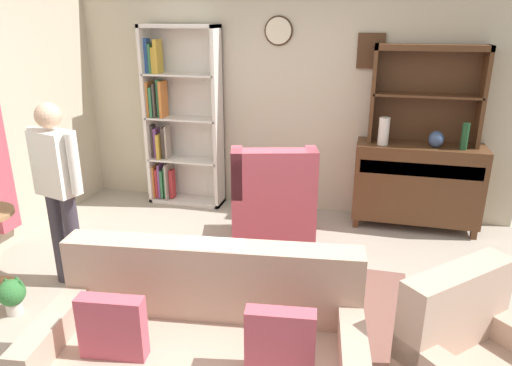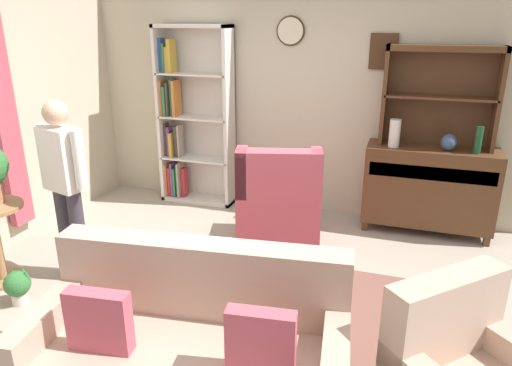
# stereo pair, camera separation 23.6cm
# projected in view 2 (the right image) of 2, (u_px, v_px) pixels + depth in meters

# --- Properties ---
(ground_plane) EXTENTS (5.40, 4.60, 0.02)m
(ground_plane) POSITION_uv_depth(u_px,v_px,m) (237.00, 300.00, 3.81)
(ground_plane) COLOR #9E9384
(wall_back) EXTENTS (5.00, 0.09, 2.80)m
(wall_back) POSITION_uv_depth(u_px,v_px,m) (301.00, 90.00, 5.25)
(wall_back) COLOR #BCB299
(wall_back) RESTS_ON ground_plane
(area_rug) EXTENTS (2.27, 2.13, 0.01)m
(area_rug) POSITION_uv_depth(u_px,v_px,m) (248.00, 325.00, 3.48)
(area_rug) COLOR brown
(area_rug) RESTS_ON ground_plane
(bookshelf) EXTENTS (0.90, 0.30, 2.10)m
(bookshelf) POSITION_uv_depth(u_px,v_px,m) (191.00, 120.00, 5.60)
(bookshelf) COLOR silver
(bookshelf) RESTS_ON ground_plane
(sideboard) EXTENTS (1.30, 0.45, 0.92)m
(sideboard) POSITION_uv_depth(u_px,v_px,m) (429.00, 186.00, 4.88)
(sideboard) COLOR #4C2D19
(sideboard) RESTS_ON ground_plane
(sideboard_hutch) EXTENTS (1.10, 0.26, 1.00)m
(sideboard_hutch) POSITION_uv_depth(u_px,v_px,m) (441.00, 83.00, 4.63)
(sideboard_hutch) COLOR #4C2D19
(sideboard_hutch) RESTS_ON sideboard
(vase_tall) EXTENTS (0.11, 0.11, 0.28)m
(vase_tall) POSITION_uv_depth(u_px,v_px,m) (395.00, 133.00, 4.74)
(vase_tall) COLOR beige
(vase_tall) RESTS_ON sideboard
(vase_round) EXTENTS (0.15, 0.15, 0.17)m
(vase_round) POSITION_uv_depth(u_px,v_px,m) (449.00, 142.00, 4.62)
(vase_round) COLOR #33476B
(vase_round) RESTS_ON sideboard
(bottle_wine) EXTENTS (0.07, 0.07, 0.27)m
(bottle_wine) POSITION_uv_depth(u_px,v_px,m) (478.00, 140.00, 4.50)
(bottle_wine) COLOR #194223
(bottle_wine) RESTS_ON sideboard
(couch_floral) EXTENTS (1.89, 1.06, 0.90)m
(couch_floral) POSITION_uv_depth(u_px,v_px,m) (190.00, 354.00, 2.73)
(couch_floral) COLOR tan
(couch_floral) RESTS_ON ground_plane
(wingback_chair) EXTENTS (0.96, 0.98, 1.05)m
(wingback_chair) POSITION_uv_depth(u_px,v_px,m) (278.00, 211.00, 4.57)
(wingback_chair) COLOR #B74C5B
(wingback_chair) RESTS_ON ground_plane
(potted_plant_small) EXTENTS (0.21, 0.21, 0.28)m
(potted_plant_small) POSITION_uv_depth(u_px,v_px,m) (18.00, 285.00, 3.71)
(potted_plant_small) COLOR beige
(potted_plant_small) RESTS_ON ground_plane
(person_reading) EXTENTS (0.52, 0.28, 1.56)m
(person_reading) POSITION_uv_depth(u_px,v_px,m) (65.00, 179.00, 3.87)
(person_reading) COLOR #38333D
(person_reading) RESTS_ON ground_plane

